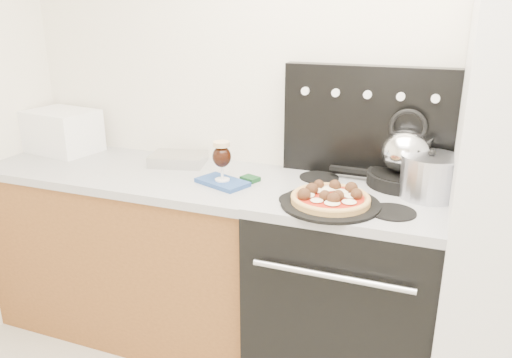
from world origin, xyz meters
The scene contains 15 objects.
room_shell centered at (0.00, 0.29, 1.25)m, with size 3.52×3.01×2.52m.
base_cabinet centered at (-1.02, 1.20, 0.43)m, with size 1.45×0.60×0.86m, color brown.
countertop centered at (-1.02, 1.20, 0.88)m, with size 1.48×0.63×0.04m, color #B2B2B5.
stove_body centered at (0.08, 1.18, 0.44)m, with size 0.76×0.65×0.88m, color black.
cooktop centered at (0.08, 1.18, 0.90)m, with size 0.76×0.65×0.04m, color #ADADB2.
backguard centered at (0.08, 1.45, 1.17)m, with size 0.76×0.08×0.50m, color black.
toaster_oven centered at (-1.55, 1.33, 1.01)m, with size 0.36×0.27×0.23m, color white.
foil_sheet centered at (-0.84, 1.34, 0.93)m, with size 0.27×0.20×0.05m, color silver.
oven_mitt centered at (-0.50, 1.14, 0.91)m, with size 0.23×0.13×0.02m, color #28498D.
beer_glass centered at (-0.50, 1.14, 1.01)m, with size 0.08×0.08×0.18m, color black, non-canonical shape.
pizza_pan centered at (0.02, 1.02, 0.93)m, with size 0.39×0.39×0.01m, color black.
pizza centered at (0.02, 1.02, 0.95)m, with size 0.31×0.31×0.04m, color #EAA45E, non-canonical shape.
skillet centered at (0.26, 1.36, 0.95)m, with size 0.31×0.31×0.06m, color black.
tea_kettle centered at (0.26, 1.36, 1.09)m, with size 0.21×0.21×0.24m, color silver, non-canonical shape.
stock_pot centered at (0.37, 1.25, 1.00)m, with size 0.23×0.23×0.17m, color #B8BAC7.
Camera 1 is at (0.40, -0.79, 1.66)m, focal length 35.00 mm.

